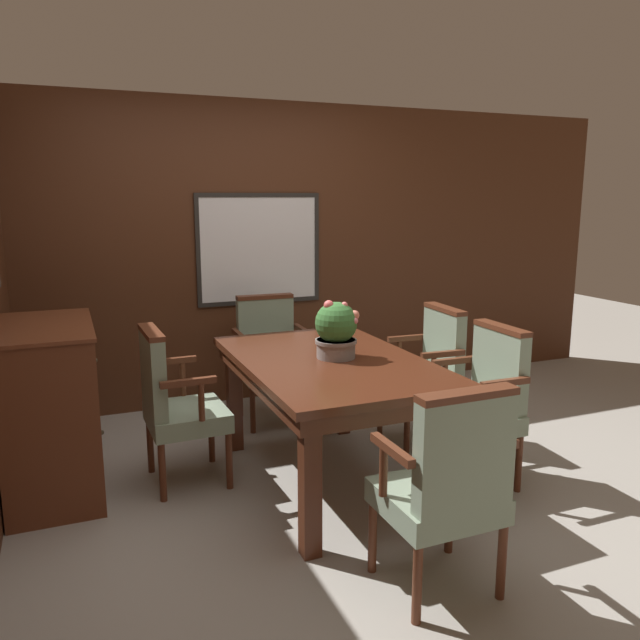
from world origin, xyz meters
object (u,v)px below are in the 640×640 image
object	(u,v)px
potted_plant	(336,330)
chair_right_near	(482,398)
chair_head_near	(447,482)
chair_right_far	(429,369)
chair_head_far	(270,353)
dining_table	(330,375)
sideboard_cabinet	(51,408)
chair_left_far	(174,400)

from	to	relation	value
potted_plant	chair_right_near	bearing A→B (deg)	-22.76
chair_head_near	chair_right_far	distance (m)	1.75
chair_head_far	chair_head_near	world-z (taller)	same
chair_right_far	potted_plant	size ratio (longest dim) A/B	2.77
chair_head_near	potted_plant	world-z (taller)	potted_plant
dining_table	chair_right_far	world-z (taller)	chair_right_far
dining_table	chair_right_near	bearing A→B (deg)	-21.51
chair_right_near	sideboard_cabinet	distance (m)	2.52
dining_table	chair_head_far	distance (m)	1.20
dining_table	chair_left_far	distance (m)	0.93
potted_plant	sideboard_cabinet	xyz separation A→B (m)	(-1.57, 0.52, -0.44)
chair_head_far	chair_right_far	xyz separation A→B (m)	(0.88, -0.86, 0.00)
dining_table	chair_head_near	xyz separation A→B (m)	(0.03, -1.19, -0.15)
chair_left_far	chair_right_far	size ratio (longest dim) A/B	1.00
potted_plant	sideboard_cabinet	world-z (taller)	potted_plant
chair_right_near	dining_table	bearing A→B (deg)	-110.79
dining_table	chair_right_near	world-z (taller)	chair_right_near
chair_head_far	chair_right_near	world-z (taller)	same
chair_head_near	sideboard_cabinet	size ratio (longest dim) A/B	0.96
potted_plant	dining_table	bearing A→B (deg)	-175.11
dining_table	chair_right_near	xyz separation A→B (m)	(0.84, -0.33, -0.15)
chair_right_near	potted_plant	bearing A→B (deg)	-112.04
chair_head_far	sideboard_cabinet	xyz separation A→B (m)	(-1.53, -0.67, -0.02)
chair_head_far	chair_left_far	world-z (taller)	same
sideboard_cabinet	dining_table	bearing A→B (deg)	-18.89
chair_right_near	potted_plant	size ratio (longest dim) A/B	2.77
chair_head_near	potted_plant	bearing A→B (deg)	-91.12
chair_left_far	chair_right_near	xyz separation A→B (m)	(1.70, -0.67, 0.00)
chair_head_far	chair_left_far	size ratio (longest dim) A/B	1.00
sideboard_cabinet	potted_plant	bearing A→B (deg)	-18.29
chair_left_far	potted_plant	world-z (taller)	potted_plant
chair_head_far	sideboard_cabinet	bearing A→B (deg)	-154.51
chair_right_near	potted_plant	xyz separation A→B (m)	(-0.80, 0.34, 0.42)
dining_table	potted_plant	world-z (taller)	potted_plant
chair_head_near	chair_right_far	size ratio (longest dim) A/B	1.00
chair_left_far	sideboard_cabinet	bearing A→B (deg)	72.73
dining_table	chair_head_near	bearing A→B (deg)	-88.78
chair_right_near	potted_plant	distance (m)	0.96
dining_table	chair_right_far	size ratio (longest dim) A/B	1.69
dining_table	sideboard_cabinet	world-z (taller)	sideboard_cabinet
chair_right_far	sideboard_cabinet	distance (m)	2.42
chair_left_far	chair_right_far	distance (m)	1.74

